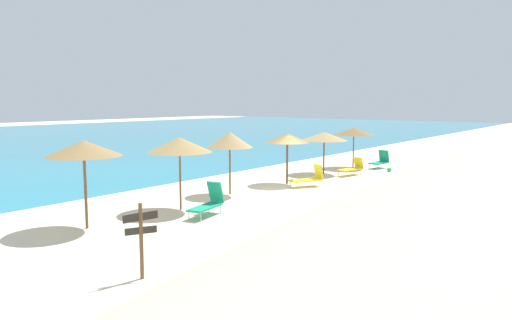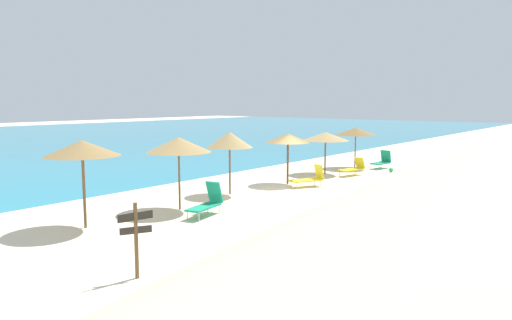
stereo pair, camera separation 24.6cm
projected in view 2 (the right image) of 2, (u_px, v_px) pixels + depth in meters
ground_plane at (297, 191)px, 21.58m from camera, size 160.00×160.00×0.00m
dune_ridge at (484, 188)px, 17.73m from camera, size 48.43×9.71×1.67m
beach_umbrella_0 at (82, 148)px, 15.05m from camera, size 2.36×2.36×2.81m
beach_umbrella_1 at (179, 145)px, 17.63m from camera, size 2.39×2.39×2.71m
beach_umbrella_2 at (230, 140)px, 20.61m from camera, size 1.98×1.98×2.72m
beach_umbrella_3 at (288, 138)px, 23.25m from camera, size 2.13×2.13×2.48m
beach_umbrella_4 at (325, 136)px, 26.48m from camera, size 2.58×2.58×2.33m
beach_umbrella_5 at (356, 131)px, 28.92m from camera, size 2.47×2.47×2.44m
lounge_chair_0 at (353, 168)px, 26.12m from camera, size 1.72×0.87×0.96m
lounge_chair_1 at (310, 178)px, 22.67m from camera, size 1.71×1.24×1.04m
lounge_chair_2 at (207, 202)px, 16.97m from camera, size 1.75×0.90×1.16m
lounge_chair_3 at (382, 161)px, 28.88m from camera, size 1.45×0.80×1.07m
wooden_signpost at (136, 233)px, 10.86m from camera, size 0.83×0.36×1.76m
beach_ball at (391, 170)px, 27.34m from camera, size 0.25×0.25×0.25m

